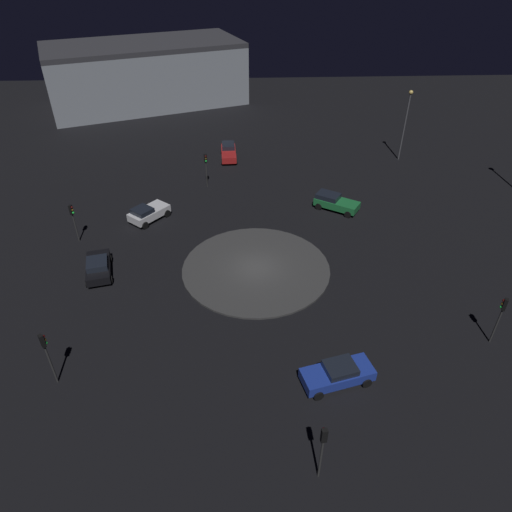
% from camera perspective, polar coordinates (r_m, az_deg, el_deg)
% --- Properties ---
extents(ground_plane, '(120.82, 120.82, 0.00)m').
position_cam_1_polar(ground_plane, '(38.28, 0.00, -1.61)').
color(ground_plane, black).
extents(roundabout_island, '(12.32, 12.32, 0.15)m').
position_cam_1_polar(roundabout_island, '(38.24, 0.00, -1.52)').
color(roundabout_island, '#383838').
rests_on(roundabout_island, ground_plane).
extents(car_red, '(2.10, 4.65, 1.53)m').
position_cam_1_polar(car_red, '(57.90, -3.43, 12.81)').
color(car_red, red).
rests_on(car_red, ground_plane).
extents(car_black, '(2.81, 4.45, 1.47)m').
position_cam_1_polar(car_black, '(39.43, -19.06, -1.26)').
color(car_black, black).
rests_on(car_black, ground_plane).
extents(car_blue, '(4.79, 2.90, 1.45)m').
position_cam_1_polar(car_blue, '(29.66, 10.14, -14.20)').
color(car_blue, '#1E38A5').
rests_on(car_blue, ground_plane).
extents(car_green, '(4.63, 3.91, 1.52)m').
position_cam_1_polar(car_green, '(46.99, 9.80, 6.64)').
color(car_green, '#1E7238').
rests_on(car_green, ground_plane).
extents(car_white, '(3.99, 4.21, 1.55)m').
position_cam_1_polar(car_white, '(45.64, -13.29, 5.26)').
color(car_white, white).
rests_on(car_white, ground_plane).
extents(traffic_light_south, '(0.35, 0.39, 3.81)m').
position_cam_1_polar(traffic_light_south, '(50.13, -6.25, 11.33)').
color(traffic_light_south, '#2D2D2D').
rests_on(traffic_light_south, ground_plane).
extents(traffic_light_east, '(0.39, 0.35, 3.71)m').
position_cam_1_polar(traffic_light_east, '(43.39, -21.84, 4.66)').
color(traffic_light_east, '#2D2D2D').
rests_on(traffic_light_east, ground_plane).
extents(traffic_light_northwest, '(0.40, 0.37, 3.86)m').
position_cam_1_polar(traffic_light_northwest, '(34.16, 28.24, -6.14)').
color(traffic_light_northwest, '#2D2D2D').
rests_on(traffic_light_northwest, ground_plane).
extents(traffic_light_north, '(0.33, 0.37, 4.02)m').
position_cam_1_polar(traffic_light_north, '(24.15, 8.31, -22.11)').
color(traffic_light_north, '#2D2D2D').
rests_on(traffic_light_north, ground_plane).
extents(traffic_light_northeast, '(0.39, 0.38, 4.08)m').
position_cam_1_polar(traffic_light_northeast, '(30.27, -24.69, -10.52)').
color(traffic_light_northeast, '#2D2D2D').
rests_on(traffic_light_northeast, ground_plane).
extents(streetlamp_southwest_near, '(0.47, 0.47, 8.33)m').
position_cam_1_polar(streetlamp_southwest_near, '(58.62, 18.19, 16.02)').
color(streetlamp_southwest_near, '#4C4C51').
rests_on(streetlamp_southwest_near, ground_plane).
extents(store_building, '(32.45, 23.28, 9.17)m').
position_cam_1_polar(store_building, '(79.69, -13.55, 21.22)').
color(store_building, '#8C939E').
rests_on(store_building, ground_plane).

